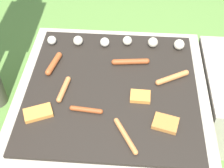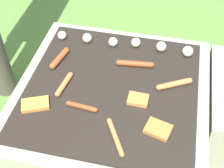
{
  "view_description": "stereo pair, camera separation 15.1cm",
  "coord_description": "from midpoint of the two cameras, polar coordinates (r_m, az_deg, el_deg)",
  "views": [
    {
      "loc": [
        0.07,
        -1.03,
        1.48
      ],
      "look_at": [
        0.0,
        0.0,
        0.38
      ],
      "focal_mm": 50.0,
      "sensor_mm": 36.0,
      "label": 1
    },
    {
      "loc": [
        0.22,
        -1.01,
        1.48
      ],
      "look_at": [
        0.0,
        0.0,
        0.38
      ],
      "focal_mm": 50.0,
      "sensor_mm": 36.0,
      "label": 2
    }
  ],
  "objects": [
    {
      "name": "sausage_back_center",
      "position": [
        1.53,
        -11.63,
        -1.09
      ],
      "size": [
        0.05,
        0.16,
        0.03
      ],
      "color": "#C6753D",
      "rests_on": "grill"
    },
    {
      "name": "sausage_front_center",
      "position": [
        1.34,
        -0.79,
        -9.63
      ],
      "size": [
        0.11,
        0.18,
        0.02
      ],
      "color": "#C6753D",
      "rests_on": "grill"
    },
    {
      "name": "bread_slice_center",
      "position": [
        1.47,
        2.27,
        -2.45
      ],
      "size": [
        0.1,
        0.08,
        0.02
      ],
      "color": "#D18438",
      "rests_on": "grill"
    },
    {
      "name": "sausage_mid_left",
      "position": [
        1.57,
        8.29,
        1.04
      ],
      "size": [
        0.17,
        0.11,
        0.03
      ],
      "color": "#C6753D",
      "rests_on": "grill"
    },
    {
      "name": "sausage_front_left",
      "position": [
        1.63,
        0.72,
        3.98
      ],
      "size": [
        0.2,
        0.05,
        0.03
      ],
      "color": "#93421E",
      "rests_on": "grill"
    },
    {
      "name": "sausage_back_left",
      "position": [
        1.43,
        -7.79,
        -4.86
      ],
      "size": [
        0.16,
        0.03,
        0.02
      ],
      "color": "#93421E",
      "rests_on": "grill"
    },
    {
      "name": "bread_slice_left",
      "position": [
        1.47,
        -16.28,
        -5.26
      ],
      "size": [
        0.15,
        0.12,
        0.02
      ],
      "color": "#D18438",
      "rests_on": "grill"
    },
    {
      "name": "ground_plane",
      "position": [
        1.81,
        -2.41,
        -8.43
      ],
      "size": [
        14.0,
        14.0,
        0.0
      ],
      "primitive_type": "plane",
      "color": "#567F38"
    },
    {
      "name": "sausage_back_right",
      "position": [
        1.66,
        -13.17,
        3.54
      ],
      "size": [
        0.06,
        0.17,
        0.03
      ],
      "color": "#A34C23",
      "rests_on": "grill"
    },
    {
      "name": "bread_slice_right",
      "position": [
        1.38,
        6.68,
        -7.31
      ],
      "size": [
        0.13,
        0.11,
        0.02
      ],
      "color": "#B27033",
      "rests_on": "grill"
    },
    {
      "name": "grill",
      "position": [
        1.67,
        -2.6,
        -4.92
      ],
      "size": [
        0.94,
        0.94,
        0.36
      ],
      "color": "#A89E8C",
      "rests_on": "ground_plane"
    },
    {
      "name": "mushroom_row",
      "position": [
        1.74,
        -0.8,
        7.58
      ],
      "size": [
        0.76,
        0.07,
        0.06
      ],
      "color": "silver",
      "rests_on": "grill"
    }
  ]
}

